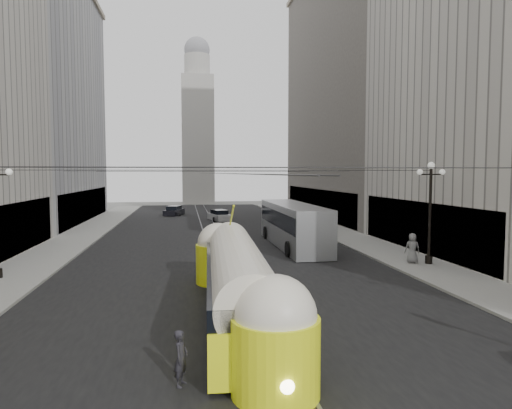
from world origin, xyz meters
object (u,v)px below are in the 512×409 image
object	(u,v)px
city_bus	(293,223)
pedestrian_sidewalk_right	(412,248)
streetcar	(237,281)
pedestrian_crossing_a	(181,358)

from	to	relation	value
city_bus	pedestrian_sidewalk_right	xyz separation A→B (m)	(5.76, -8.33, -0.75)
streetcar	pedestrian_crossing_a	xyz separation A→B (m)	(-2.16, -5.30, -0.81)
pedestrian_crossing_a	pedestrian_sidewalk_right	size ratio (longest dim) A/B	0.82
streetcar	pedestrian_sidewalk_right	distance (m)	15.18
streetcar	pedestrian_sidewalk_right	bearing A→B (deg)	36.56
streetcar	pedestrian_crossing_a	bearing A→B (deg)	-112.11
city_bus	pedestrian_sidewalk_right	bearing A→B (deg)	-55.34
city_bus	streetcar	bearing A→B (deg)	-110.30
pedestrian_sidewalk_right	streetcar	bearing A→B (deg)	48.51
city_bus	pedestrian_crossing_a	bearing A→B (deg)	-110.73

